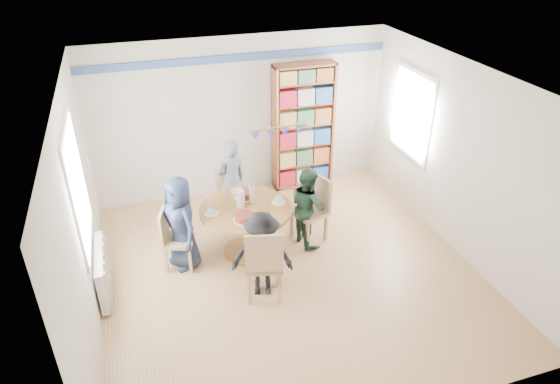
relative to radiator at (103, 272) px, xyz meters
name	(u,v)px	position (x,y,z in m)	size (l,w,h in m)	color
ground	(289,271)	(2.42, -0.30, -0.35)	(5.00, 5.00, 0.00)	tan
room_shell	(251,140)	(2.16, 0.57, 1.30)	(5.00, 5.00, 5.00)	white
radiator	(103,272)	(0.00, 0.00, 0.00)	(0.12, 1.00, 0.60)	silver
dining_table	(246,220)	(1.98, 0.32, 0.21)	(1.30, 1.30, 0.75)	brown
chair_left	(173,236)	(0.94, 0.30, 0.15)	(0.50, 0.50, 0.91)	tan
chair_right	(314,206)	(3.02, 0.37, 0.21)	(0.58, 0.58, 1.02)	tan
chair_far	(229,191)	(1.96, 1.32, 0.13)	(0.39, 0.39, 0.88)	tan
chair_near	(264,262)	(1.95, -0.72, 0.23)	(0.57, 0.57, 1.06)	tan
person_left	(181,223)	(1.08, 0.31, 0.33)	(0.67, 0.43, 1.36)	#1C263D
person_right	(308,206)	(2.91, 0.30, 0.26)	(0.59, 0.46, 1.22)	#193323
person_far	(232,181)	(1.99, 1.25, 0.35)	(0.51, 0.33, 1.40)	gray
person_near	(262,255)	(1.96, -0.60, 0.25)	(0.78, 0.45, 1.21)	black
bookshelf	(303,128)	(3.45, 2.04, 0.74)	(1.05, 0.32, 2.21)	brown
tableware	(243,203)	(1.96, 0.34, 0.47)	(1.16, 1.16, 0.31)	white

